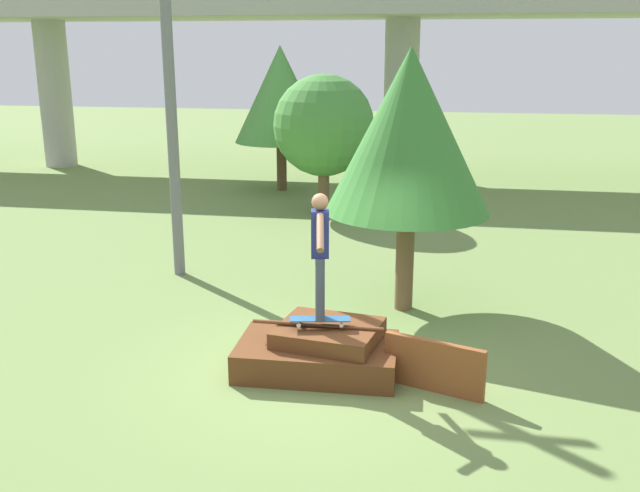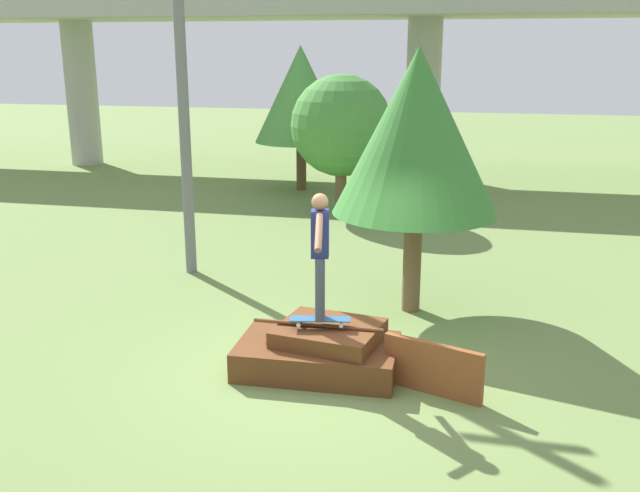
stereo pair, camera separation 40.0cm
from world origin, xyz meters
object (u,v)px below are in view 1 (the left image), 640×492
tree_behind_right (281,95)px  tree_mid_back (324,126)px  tree_behind_left (409,132)px  skater (320,247)px  skateboard (320,319)px  utility_pole (169,76)px

tree_behind_right → tree_mid_back: bearing=-57.8°
tree_behind_left → tree_mid_back: size_ratio=1.18×
tree_behind_right → skater: bearing=-74.6°
tree_behind_right → skateboard: bearing=-74.6°
utility_pole → tree_behind_left: utility_pole is taller
skater → tree_behind_left: 2.97m
skater → utility_pole: 5.33m
tree_mid_back → tree_behind_left: bearing=-69.7°
skater → tree_mid_back: 9.40m
skater → tree_behind_right: size_ratio=0.39×
utility_pole → tree_mid_back: size_ratio=2.00×
skater → tree_behind_left: bearing=70.3°
utility_pole → tree_behind_left: 4.46m
tree_behind_right → tree_mid_back: (1.75, -2.78, -0.58)m
tree_mid_back → skater: bearing=-80.4°
skater → tree_behind_right: 12.53m
tree_behind_left → tree_behind_right: bearing=114.1°
skateboard → skater: 0.96m
utility_pole → tree_mid_back: (1.78, 5.57, -1.41)m
skateboard → utility_pole: 5.75m
skater → tree_mid_back: size_ratio=0.47×
utility_pole → tree_behind_right: bearing=89.8°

